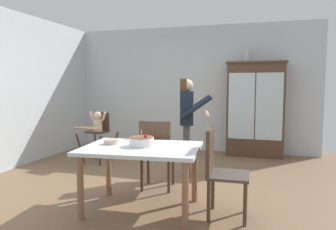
# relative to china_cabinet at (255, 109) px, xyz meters

# --- Properties ---
(ground_plane) EXTENTS (6.24, 6.24, 0.00)m
(ground_plane) POSITION_rel_china_cabinet_xyz_m (-1.36, -2.37, -0.95)
(ground_plane) COLOR brown
(wall_back) EXTENTS (5.32, 0.06, 2.70)m
(wall_back) POSITION_rel_china_cabinet_xyz_m (-1.36, 0.26, 0.40)
(wall_back) COLOR silver
(wall_back) RESTS_ON ground_plane
(wall_left) EXTENTS (0.06, 5.32, 2.70)m
(wall_left) POSITION_rel_china_cabinet_xyz_m (-3.99, -2.37, 0.40)
(wall_left) COLOR silver
(wall_left) RESTS_ON ground_plane
(china_cabinet) EXTENTS (1.16, 0.48, 1.90)m
(china_cabinet) POSITION_rel_china_cabinet_xyz_m (0.00, 0.00, 0.00)
(china_cabinet) COLOR #4C3323
(china_cabinet) RESTS_ON ground_plane
(ceramic_vase) EXTENTS (0.13, 0.13, 0.27)m
(ceramic_vase) POSITION_rel_china_cabinet_xyz_m (-0.18, 0.00, 1.06)
(ceramic_vase) COLOR #B2B7B2
(ceramic_vase) RESTS_ON china_cabinet
(high_chair_with_toddler) EXTENTS (0.64, 0.74, 0.95)m
(high_chair_with_toddler) POSITION_rel_china_cabinet_xyz_m (-2.78, -1.38, -0.30)
(high_chair_with_toddler) COLOR #4C3323
(high_chair_with_toddler) RESTS_ON ground_plane
(adult_person) EXTENTS (0.58, 0.56, 1.53)m
(adult_person) POSITION_rel_china_cabinet_xyz_m (-1.00, -1.76, 0.01)
(adult_person) COLOR #47474C
(adult_person) RESTS_ON ground_plane
(dining_table) EXTENTS (1.38, 1.05, 0.74)m
(dining_table) POSITION_rel_china_cabinet_xyz_m (-1.19, -3.25, -0.31)
(dining_table) COLOR silver
(dining_table) RESTS_ON ground_plane
(birthday_cake) EXTENTS (0.28, 0.28, 0.19)m
(birthday_cake) POSITION_rel_china_cabinet_xyz_m (-1.19, -3.23, -0.16)
(birthday_cake) COLOR white
(birthday_cake) RESTS_ON dining_table
(serving_bowl) EXTENTS (0.18, 0.18, 0.05)m
(serving_bowl) POSITION_rel_china_cabinet_xyz_m (-1.58, -3.20, -0.19)
(serving_bowl) COLOR #C6AD93
(serving_bowl) RESTS_ON dining_table
(dining_chair_far_side) EXTENTS (0.49, 0.49, 0.96)m
(dining_chair_far_side) POSITION_rel_china_cabinet_xyz_m (-1.24, -2.56, -0.40)
(dining_chair_far_side) COLOR #4C3323
(dining_chair_far_side) RESTS_ON ground_plane
(dining_chair_right_end) EXTENTS (0.45, 0.45, 0.96)m
(dining_chair_right_end) POSITION_rel_china_cabinet_xyz_m (-0.32, -3.17, -0.40)
(dining_chair_right_end) COLOR #4C3323
(dining_chair_right_end) RESTS_ON ground_plane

